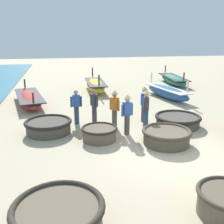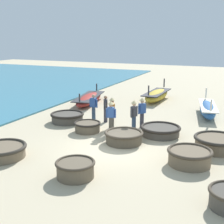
{
  "view_description": "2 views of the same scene",
  "coord_description": "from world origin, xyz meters",
  "px_view_note": "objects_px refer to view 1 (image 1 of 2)",
  "views": [
    {
      "loc": [
        -3.64,
        -7.75,
        3.91
      ],
      "look_at": [
        -1.49,
        2.72,
        0.77
      ],
      "focal_mm": 42.0,
      "sensor_mm": 36.0,
      "label": 1
    },
    {
      "loc": [
        5.2,
        -12.27,
        4.96
      ],
      "look_at": [
        -1.18,
        2.5,
        0.97
      ],
      "focal_mm": 50.0,
      "sensor_mm": 36.0,
      "label": 2
    }
  ],
  "objects_px": {
    "long_boat_white_hull": "(167,92)",
    "fisherman_hauling": "(144,102)",
    "coracle_upturned": "(48,126)",
    "coracle_front_left": "(99,133)",
    "fisherman_by_coracle": "(127,112)",
    "coracle_center": "(166,136)",
    "fisherman_with_hat": "(76,106)",
    "coracle_front_right": "(178,120)",
    "long_boat_blue_hull": "(173,79)",
    "coracle_nearest": "(58,214)",
    "long_boat_ochre_hull": "(96,85)",
    "fisherman_standing_right": "(146,106)",
    "fisherman_crouching": "(94,105)",
    "fisherman_standing_left": "(115,107)",
    "long_boat_red_hull": "(29,98)"
  },
  "relations": [
    {
      "from": "fisherman_hauling",
      "to": "fisherman_crouching",
      "type": "xyz_separation_m",
      "value": [
        -2.29,
        0.24,
        -0.12
      ]
    },
    {
      "from": "coracle_center",
      "to": "coracle_upturned",
      "type": "bearing_deg",
      "value": 154.57
    },
    {
      "from": "long_boat_red_hull",
      "to": "coracle_center",
      "type": "bearing_deg",
      "value": -52.16
    },
    {
      "from": "coracle_upturned",
      "to": "fisherman_hauling",
      "type": "distance_m",
      "value": 4.44
    },
    {
      "from": "coracle_upturned",
      "to": "fisherman_by_coracle",
      "type": "relative_size",
      "value": 1.17
    },
    {
      "from": "long_boat_blue_hull",
      "to": "fisherman_hauling",
      "type": "distance_m",
      "value": 10.57
    },
    {
      "from": "coracle_upturned",
      "to": "fisherman_with_hat",
      "type": "distance_m",
      "value": 1.65
    },
    {
      "from": "long_boat_ochre_hull",
      "to": "fisherman_with_hat",
      "type": "xyz_separation_m",
      "value": [
        -1.89,
        -7.1,
        0.42
      ]
    },
    {
      "from": "long_boat_blue_hull",
      "to": "fisherman_with_hat",
      "type": "distance_m",
      "value": 12.26
    },
    {
      "from": "coracle_center",
      "to": "coracle_front_right",
      "type": "relative_size",
      "value": 0.9
    },
    {
      "from": "long_boat_white_hull",
      "to": "coracle_center",
      "type": "bearing_deg",
      "value": -113.24
    },
    {
      "from": "fisherman_standing_left",
      "to": "coracle_nearest",
      "type": "bearing_deg",
      "value": -113.04
    },
    {
      "from": "long_boat_ochre_hull",
      "to": "coracle_front_left",
      "type": "bearing_deg",
      "value": -97.3
    },
    {
      "from": "fisherman_by_coracle",
      "to": "fisherman_standing_left",
      "type": "bearing_deg",
      "value": 109.8
    },
    {
      "from": "coracle_center",
      "to": "fisherman_hauling",
      "type": "distance_m",
      "value": 2.79
    },
    {
      "from": "coracle_upturned",
      "to": "fisherman_standing_left",
      "type": "height_order",
      "value": "fisherman_standing_left"
    },
    {
      "from": "coracle_front_right",
      "to": "fisherman_by_coracle",
      "type": "distance_m",
      "value": 2.65
    },
    {
      "from": "long_boat_white_hull",
      "to": "coracle_upturned",
      "type": "bearing_deg",
      "value": -146.32
    },
    {
      "from": "coracle_nearest",
      "to": "coracle_upturned",
      "type": "relative_size",
      "value": 1.03
    },
    {
      "from": "long_boat_white_hull",
      "to": "fisherman_standing_right",
      "type": "bearing_deg",
      "value": -121.96
    },
    {
      "from": "coracle_front_left",
      "to": "fisherman_hauling",
      "type": "relative_size",
      "value": 0.84
    },
    {
      "from": "long_boat_white_hull",
      "to": "fisherman_with_hat",
      "type": "bearing_deg",
      "value": -147.12
    },
    {
      "from": "coracle_nearest",
      "to": "long_boat_red_hull",
      "type": "height_order",
      "value": "long_boat_red_hull"
    },
    {
      "from": "coracle_center",
      "to": "fisherman_standing_left",
      "type": "xyz_separation_m",
      "value": [
        -1.52,
        2.12,
        0.66
      ]
    },
    {
      "from": "fisherman_by_coracle",
      "to": "fisherman_hauling",
      "type": "distance_m",
      "value": 1.91
    },
    {
      "from": "coracle_upturned",
      "to": "coracle_nearest",
      "type": "bearing_deg",
      "value": -86.47
    },
    {
      "from": "coracle_upturned",
      "to": "fisherman_hauling",
      "type": "xyz_separation_m",
      "value": [
        4.35,
        0.65,
        0.66
      ]
    },
    {
      "from": "fisherman_by_coracle",
      "to": "fisherman_hauling",
      "type": "bearing_deg",
      "value": 51.18
    },
    {
      "from": "long_boat_red_hull",
      "to": "fisherman_standing_right",
      "type": "height_order",
      "value": "fisherman_standing_right"
    },
    {
      "from": "coracle_center",
      "to": "fisherman_with_hat",
      "type": "xyz_separation_m",
      "value": [
        -3.1,
        3.01,
        0.53
      ]
    },
    {
      "from": "long_boat_blue_hull",
      "to": "coracle_center",
      "type": "bearing_deg",
      "value": -115.4
    },
    {
      "from": "coracle_nearest",
      "to": "coracle_front_right",
      "type": "bearing_deg",
      "value": 45.91
    },
    {
      "from": "coracle_front_right",
      "to": "long_boat_white_hull",
      "type": "distance_m",
      "value": 5.43
    },
    {
      "from": "coracle_nearest",
      "to": "coracle_front_right",
      "type": "height_order",
      "value": "coracle_nearest"
    },
    {
      "from": "coracle_center",
      "to": "fisherman_by_coracle",
      "type": "bearing_deg",
      "value": 134.38
    },
    {
      "from": "coracle_nearest",
      "to": "long_boat_blue_hull",
      "type": "relative_size",
      "value": 0.4
    },
    {
      "from": "coracle_nearest",
      "to": "coracle_front_left",
      "type": "xyz_separation_m",
      "value": [
        1.6,
        4.54,
        -0.0
      ]
    },
    {
      "from": "coracle_front_left",
      "to": "fisherman_by_coracle",
      "type": "relative_size",
      "value": 0.84
    },
    {
      "from": "coracle_nearest",
      "to": "long_boat_ochre_hull",
      "type": "bearing_deg",
      "value": 78.59
    },
    {
      "from": "coracle_nearest",
      "to": "fisherman_crouching",
      "type": "relative_size",
      "value": 1.28
    },
    {
      "from": "long_boat_ochre_hull",
      "to": "fisherman_by_coracle",
      "type": "bearing_deg",
      "value": -89.94
    },
    {
      "from": "long_boat_white_hull",
      "to": "long_boat_blue_hull",
      "type": "xyz_separation_m",
      "value": [
        2.57,
        4.74,
        -0.04
      ]
    },
    {
      "from": "long_boat_white_hull",
      "to": "fisherman_hauling",
      "type": "relative_size",
      "value": 2.65
    },
    {
      "from": "fisherman_standing_right",
      "to": "coracle_nearest",
      "type": "bearing_deg",
      "value": -124.43
    },
    {
      "from": "coracle_center",
      "to": "long_boat_blue_hull",
      "type": "distance_m",
      "value": 12.94
    },
    {
      "from": "coracle_center",
      "to": "long_boat_white_hull",
      "type": "distance_m",
      "value": 7.56
    },
    {
      "from": "fisherman_by_coracle",
      "to": "fisherman_crouching",
      "type": "distance_m",
      "value": 2.05
    },
    {
      "from": "coracle_front_left",
      "to": "coracle_upturned",
      "type": "distance_m",
      "value": 2.29
    },
    {
      "from": "long_boat_blue_hull",
      "to": "fisherman_hauling",
      "type": "height_order",
      "value": "fisherman_hauling"
    },
    {
      "from": "coracle_front_right",
      "to": "fisherman_with_hat",
      "type": "distance_m",
      "value": 4.6
    }
  ]
}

